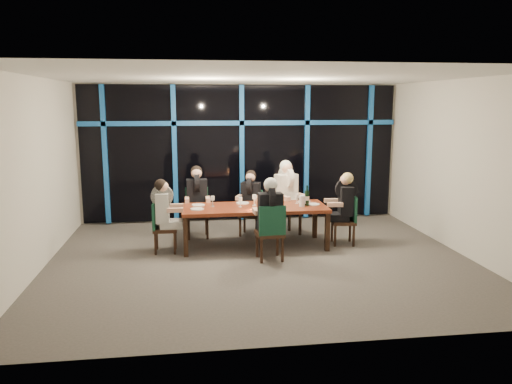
# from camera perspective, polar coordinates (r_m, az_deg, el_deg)

# --- Properties ---
(room) EXTENTS (7.04, 7.00, 3.02)m
(room) POSITION_cam_1_polar(r_m,az_deg,el_deg) (8.03, 0.58, 6.10)
(room) COLOR #59534F
(room) RESTS_ON ground
(window_wall) EXTENTS (6.86, 0.43, 2.94)m
(window_wall) POSITION_cam_1_polar(r_m,az_deg,el_deg) (10.97, -1.60, 4.73)
(window_wall) COLOR black
(window_wall) RESTS_ON ground
(dining_table) EXTENTS (2.60, 1.00, 0.75)m
(dining_table) POSITION_cam_1_polar(r_m,az_deg,el_deg) (9.01, -0.17, -2.08)
(dining_table) COLOR maroon
(dining_table) RESTS_ON ground
(chair_far_left) EXTENTS (0.45, 0.45, 0.96)m
(chair_far_left) POSITION_cam_1_polar(r_m,az_deg,el_deg) (9.82, -6.74, -2.01)
(chair_far_left) COLOR black
(chair_far_left) RESTS_ON ground
(chair_far_mid) EXTENTS (0.53, 0.53, 0.88)m
(chair_far_mid) POSITION_cam_1_polar(r_m,az_deg,el_deg) (9.92, -0.54, -2.06)
(chair_far_mid) COLOR black
(chair_far_mid) RESTS_ON ground
(chair_far_right) EXTENTS (0.61, 0.61, 1.01)m
(chair_far_right) POSITION_cam_1_polar(r_m,az_deg,el_deg) (9.98, 3.28, -1.58)
(chair_far_right) COLOR black
(chair_far_right) RESTS_ON ground
(chair_end_left) EXTENTS (0.42, 0.42, 0.89)m
(chair_end_left) POSITION_cam_1_polar(r_m,az_deg,el_deg) (8.89, -10.85, -3.68)
(chair_end_left) COLOR black
(chair_end_left) RESTS_ON ground
(chair_end_right) EXTENTS (0.47, 0.47, 0.92)m
(chair_end_right) POSITION_cam_1_polar(r_m,az_deg,el_deg) (9.37, 10.42, -2.85)
(chair_end_right) COLOR black
(chair_end_right) RESTS_ON ground
(chair_near_mid) EXTENTS (0.47, 0.47, 0.95)m
(chair_near_mid) POSITION_cam_1_polar(r_m,az_deg,el_deg) (8.24, 1.71, -4.34)
(chair_near_mid) COLOR black
(chair_near_mid) RESTS_ON ground
(diner_far_left) EXTENTS (0.48, 0.60, 0.93)m
(diner_far_left) POSITION_cam_1_polar(r_m,az_deg,el_deg) (9.66, -6.77, 0.09)
(diner_far_left) COLOR black
(diner_far_left) RESTS_ON ground
(diner_far_mid) EXTENTS (0.54, 0.60, 0.86)m
(diner_far_mid) POSITION_cam_1_polar(r_m,az_deg,el_deg) (9.78, -0.65, -0.13)
(diner_far_mid) COLOR black
(diner_far_mid) RESTS_ON ground
(diner_far_right) EXTENTS (0.63, 0.69, 0.98)m
(diner_far_right) POSITION_cam_1_polar(r_m,az_deg,el_deg) (9.83, 3.59, 0.61)
(diner_far_right) COLOR white
(diner_far_right) RESTS_ON ground
(diner_end_left) EXTENTS (0.55, 0.44, 0.86)m
(diner_end_left) POSITION_cam_1_polar(r_m,az_deg,el_deg) (8.80, -10.44, -1.43)
(diner_end_left) COLOR black
(diner_end_left) RESTS_ON ground
(diner_end_right) EXTENTS (0.59, 0.48, 0.89)m
(diner_end_right) POSITION_cam_1_polar(r_m,az_deg,el_deg) (9.28, 10.02, -0.66)
(diner_end_right) COLOR black
(diner_end_right) RESTS_ON ground
(diner_near_mid) EXTENTS (0.49, 0.61, 0.93)m
(diner_near_mid) POSITION_cam_1_polar(r_m,az_deg,el_deg) (8.23, 1.59, -1.65)
(diner_near_mid) COLOR black
(diner_near_mid) RESTS_ON ground
(plate_far_left) EXTENTS (0.24, 0.24, 0.01)m
(plate_far_left) POSITION_cam_1_polar(r_m,az_deg,el_deg) (9.14, -6.61, -1.49)
(plate_far_left) COLOR white
(plate_far_left) RESTS_ON dining_table
(plate_far_mid) EXTENTS (0.24, 0.24, 0.01)m
(plate_far_mid) POSITION_cam_1_polar(r_m,az_deg,el_deg) (9.26, -1.53, -1.27)
(plate_far_mid) COLOR white
(plate_far_mid) RESTS_ON dining_table
(plate_far_right) EXTENTS (0.24, 0.24, 0.01)m
(plate_far_right) POSITION_cam_1_polar(r_m,az_deg,el_deg) (9.42, 5.50, -1.12)
(plate_far_right) COLOR white
(plate_far_right) RESTS_ON dining_table
(plate_end_left) EXTENTS (0.24, 0.24, 0.01)m
(plate_end_left) POSITION_cam_1_polar(r_m,az_deg,el_deg) (8.80, -6.76, -1.94)
(plate_end_left) COLOR white
(plate_end_left) RESTS_ON dining_table
(plate_end_right) EXTENTS (0.24, 0.24, 0.01)m
(plate_end_right) POSITION_cam_1_polar(r_m,az_deg,el_deg) (9.21, 6.55, -1.40)
(plate_end_right) COLOR white
(plate_end_right) RESTS_ON dining_table
(plate_near_mid) EXTENTS (0.24, 0.24, 0.01)m
(plate_near_mid) POSITION_cam_1_polar(r_m,az_deg,el_deg) (8.80, 0.77, -1.88)
(plate_near_mid) COLOR white
(plate_near_mid) RESTS_ON dining_table
(wine_bottle) EXTENTS (0.08, 0.08, 0.37)m
(wine_bottle) POSITION_cam_1_polar(r_m,az_deg,el_deg) (9.11, 5.84, -0.66)
(wine_bottle) COLOR black
(wine_bottle) RESTS_ON dining_table
(water_pitcher) EXTENTS (0.12, 0.11, 0.20)m
(water_pitcher) POSITION_cam_1_polar(r_m,az_deg,el_deg) (9.01, 5.27, -1.04)
(water_pitcher) COLOR silver
(water_pitcher) RESTS_ON dining_table
(tea_light) EXTENTS (0.05, 0.05, 0.03)m
(tea_light) POSITION_cam_1_polar(r_m,az_deg,el_deg) (8.68, -0.26, -2.00)
(tea_light) COLOR #FE9F4C
(tea_light) RESTS_ON dining_table
(wine_glass_a) EXTENTS (0.07, 0.07, 0.17)m
(wine_glass_a) POSITION_cam_1_polar(r_m,az_deg,el_deg) (8.94, -1.80, -0.90)
(wine_glass_a) COLOR silver
(wine_glass_a) RESTS_ON dining_table
(wine_glass_b) EXTENTS (0.08, 0.08, 0.20)m
(wine_glass_b) POSITION_cam_1_polar(r_m,az_deg,el_deg) (9.06, -0.19, -0.64)
(wine_glass_b) COLOR silver
(wine_glass_b) RESTS_ON dining_table
(wine_glass_c) EXTENTS (0.08, 0.08, 0.19)m
(wine_glass_c) POSITION_cam_1_polar(r_m,az_deg,el_deg) (8.92, 2.65, -0.84)
(wine_glass_c) COLOR silver
(wine_glass_c) RESTS_ON dining_table
(wine_glass_d) EXTENTS (0.07, 0.07, 0.19)m
(wine_glass_d) POSITION_cam_1_polar(r_m,az_deg,el_deg) (9.02, -4.98, -0.78)
(wine_glass_d) COLOR silver
(wine_glass_d) RESTS_ON dining_table
(wine_glass_e) EXTENTS (0.07, 0.07, 0.18)m
(wine_glass_e) POSITION_cam_1_polar(r_m,az_deg,el_deg) (9.26, 4.69, -0.52)
(wine_glass_e) COLOR silver
(wine_glass_e) RESTS_ON dining_table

